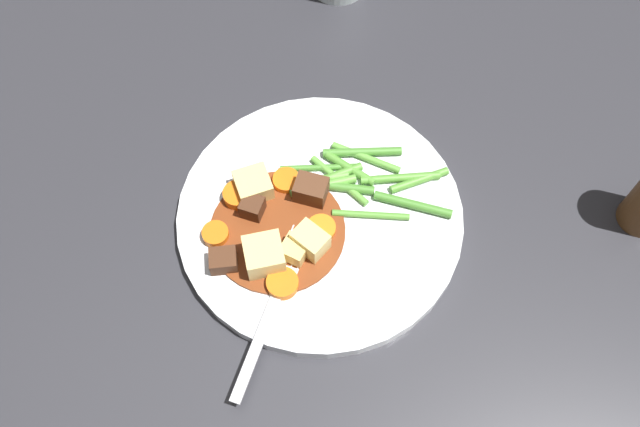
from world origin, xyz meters
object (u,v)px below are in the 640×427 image
(meat_chunk_0, at_px, (313,190))
(meat_chunk_2, at_px, (223,260))
(carrot_slice_4, at_px, (321,229))
(potato_chunk_3, at_px, (310,241))
(dinner_plate, at_px, (320,217))
(carrot_slice_1, at_px, (216,234))
(fork, at_px, (273,304))
(carrot_slice_0, at_px, (238,196))
(meat_chunk_1, at_px, (252,208))
(potato_chunk_2, at_px, (253,185))
(carrot_slice_2, at_px, (282,283))
(potato_chunk_1, at_px, (295,250))
(potato_chunk_0, at_px, (264,256))
(carrot_slice_3, at_px, (286,181))

(meat_chunk_0, distance_m, meat_chunk_2, 0.11)
(carrot_slice_4, xyz_separation_m, potato_chunk_3, (0.02, 0.01, 0.01))
(dinner_plate, distance_m, carrot_slice_1, 0.10)
(fork, bearing_deg, carrot_slice_0, -96.40)
(carrot_slice_1, bearing_deg, dinner_plate, 168.73)
(meat_chunk_1, bearing_deg, carrot_slice_4, 138.59)
(potato_chunk_2, distance_m, fork, 0.12)
(carrot_slice_2, height_order, carrot_slice_4, carrot_slice_2)
(carrot_slice_4, relative_size, potato_chunk_1, 1.19)
(carrot_slice_1, height_order, carrot_slice_2, same)
(carrot_slice_4, xyz_separation_m, potato_chunk_0, (0.06, 0.01, 0.01))
(carrot_slice_4, xyz_separation_m, potato_chunk_1, (0.03, 0.01, 0.01))
(potato_chunk_0, distance_m, potato_chunk_1, 0.03)
(carrot_slice_2, height_order, potato_chunk_1, potato_chunk_1)
(meat_chunk_0, height_order, meat_chunk_1, meat_chunk_0)
(carrot_slice_2, bearing_deg, meat_chunk_2, -46.17)
(potato_chunk_1, bearing_deg, dinner_plate, -143.45)
(potato_chunk_3, height_order, meat_chunk_1, potato_chunk_3)
(dinner_plate, relative_size, carrot_slice_2, 9.33)
(carrot_slice_1, bearing_deg, meat_chunk_0, -179.68)
(carrot_slice_0, distance_m, meat_chunk_1, 0.02)
(dinner_plate, distance_m, carrot_slice_4, 0.02)
(potato_chunk_1, bearing_deg, potato_chunk_0, -10.32)
(potato_chunk_2, distance_m, meat_chunk_2, 0.08)
(carrot_slice_1, xyz_separation_m, carrot_slice_2, (-0.04, 0.07, -0.00))
(carrot_slice_1, relative_size, potato_chunk_0, 0.72)
(dinner_plate, distance_m, potato_chunk_3, 0.04)
(potato_chunk_0, distance_m, potato_chunk_2, 0.08)
(dinner_plate, distance_m, meat_chunk_2, 0.11)
(carrot_slice_1, distance_m, potato_chunk_3, 0.09)
(meat_chunk_0, bearing_deg, carrot_slice_1, 0.32)
(meat_chunk_2, xyz_separation_m, fork, (-0.03, 0.06, -0.01))
(potato_chunk_1, distance_m, meat_chunk_0, 0.07)
(dinner_plate, xyz_separation_m, potato_chunk_3, (0.02, 0.03, 0.02))
(potato_chunk_3, bearing_deg, dinner_plate, -129.33)
(carrot_slice_2, bearing_deg, meat_chunk_0, -131.52)
(carrot_slice_4, height_order, meat_chunk_2, meat_chunk_2)
(carrot_slice_0, relative_size, fork, 0.21)
(dinner_plate, height_order, carrot_slice_4, carrot_slice_4)
(potato_chunk_3, bearing_deg, fork, 34.49)
(potato_chunk_1, distance_m, meat_chunk_1, 0.06)
(potato_chunk_3, bearing_deg, potato_chunk_2, -72.60)
(carrot_slice_3, xyz_separation_m, potato_chunk_1, (0.02, 0.07, 0.01))
(dinner_plate, relative_size, potato_chunk_3, 8.95)
(carrot_slice_1, bearing_deg, carrot_slice_0, -140.60)
(carrot_slice_0, bearing_deg, meat_chunk_0, 157.46)
(carrot_slice_3, relative_size, potato_chunk_2, 0.82)
(potato_chunk_2, relative_size, fork, 0.24)
(meat_chunk_2, relative_size, fork, 0.18)
(dinner_plate, relative_size, carrot_slice_4, 9.93)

